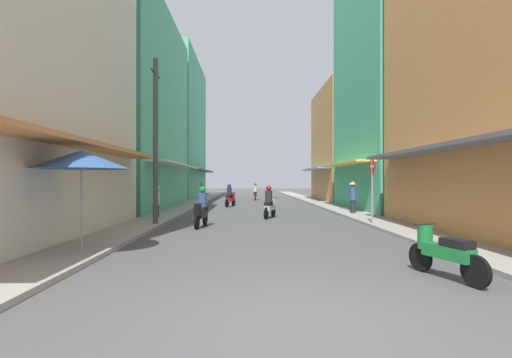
% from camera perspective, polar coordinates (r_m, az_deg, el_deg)
% --- Properties ---
extents(ground_plane, '(112.49, 112.49, 0.00)m').
position_cam_1_polar(ground_plane, '(26.34, 0.15, -4.14)').
color(ground_plane, '#4C4C4F').
extents(sidewalk_left, '(1.65, 59.13, 0.12)m').
position_cam_1_polar(sidewalk_left, '(26.66, -10.40, -3.96)').
color(sidewalk_left, '#9E9991').
rests_on(sidewalk_left, ground).
extents(sidewalk_right, '(1.65, 59.13, 0.12)m').
position_cam_1_polar(sidewalk_right, '(26.90, 10.60, -3.93)').
color(sidewalk_right, '#9E9991').
rests_on(sidewalk_right, ground).
extents(building_left_mid, '(7.05, 13.63, 12.71)m').
position_cam_1_polar(building_left_mid, '(26.11, -19.47, 9.83)').
color(building_left_mid, '#4CB28C').
rests_on(building_left_mid, ground).
extents(building_left_far, '(7.05, 13.06, 14.03)m').
position_cam_1_polar(building_left_far, '(39.53, -13.11, 7.36)').
color(building_left_far, '#4CB28C').
rests_on(building_left_far, ground).
extents(building_right_mid, '(7.05, 9.61, 17.12)m').
position_cam_1_polar(building_right_mid, '(25.28, 21.26, 15.28)').
color(building_right_mid, '#4CB28C').
rests_on(building_right_mid, ground).
extents(building_right_far, '(7.05, 9.35, 9.80)m').
position_cam_1_polar(building_right_far, '(33.83, 14.81, 5.04)').
color(building_right_far, '#D88C4C').
rests_on(building_right_far, ground).
extents(motorbike_black, '(0.55, 1.80, 1.58)m').
position_cam_1_polar(motorbike_black, '(14.57, -8.36, -4.56)').
color(motorbike_black, black).
rests_on(motorbike_black, ground).
extents(motorbike_green, '(0.73, 1.75, 0.96)m').
position_cam_1_polar(motorbike_green, '(7.82, 26.72, -9.81)').
color(motorbike_green, black).
rests_on(motorbike_green, ground).
extents(motorbike_maroon, '(0.55, 1.81, 1.58)m').
position_cam_1_polar(motorbike_maroon, '(34.13, -0.12, -2.06)').
color(motorbike_maroon, black).
rests_on(motorbike_maroon, ground).
extents(motorbike_red, '(0.74, 1.74, 1.58)m').
position_cam_1_polar(motorbike_red, '(25.64, -3.98, -2.67)').
color(motorbike_red, black).
rests_on(motorbike_red, ground).
extents(motorbike_silver, '(0.77, 1.73, 1.58)m').
position_cam_1_polar(motorbike_silver, '(17.86, 2.11, -3.76)').
color(motorbike_silver, black).
rests_on(motorbike_silver, ground).
extents(pedestrian_far, '(0.44, 0.44, 1.61)m').
position_cam_1_polar(pedestrian_far, '(17.67, -15.06, -3.12)').
color(pedestrian_far, '#262628').
rests_on(pedestrian_far, ground).
extents(pedestrian_foreground, '(0.44, 0.44, 1.76)m').
position_cam_1_polar(pedestrian_foreground, '(19.93, 14.62, -2.56)').
color(pedestrian_foreground, '#262628').
rests_on(pedestrian_foreground, ground).
extents(pedestrian_crossing, '(0.34, 0.34, 1.61)m').
position_cam_1_polar(pedestrian_crossing, '(35.38, -8.29, -1.83)').
color(pedestrian_crossing, '#BF8C3F').
rests_on(pedestrian_crossing, ground).
extents(vendor_umbrella, '(2.25, 2.25, 2.54)m').
position_cam_1_polar(vendor_umbrella, '(9.97, -25.11, 2.70)').
color(vendor_umbrella, '#99999E').
rests_on(vendor_umbrella, ground).
extents(utility_pole, '(0.20, 1.20, 6.62)m').
position_cam_1_polar(utility_pole, '(15.27, -15.11, 5.72)').
color(utility_pole, '#4C4C4F').
rests_on(utility_pole, ground).
extents(street_sign_no_entry, '(0.07, 0.60, 2.65)m').
position_cam_1_polar(street_sign_no_entry, '(15.22, 17.34, -0.55)').
color(street_sign_no_entry, gray).
rests_on(street_sign_no_entry, ground).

